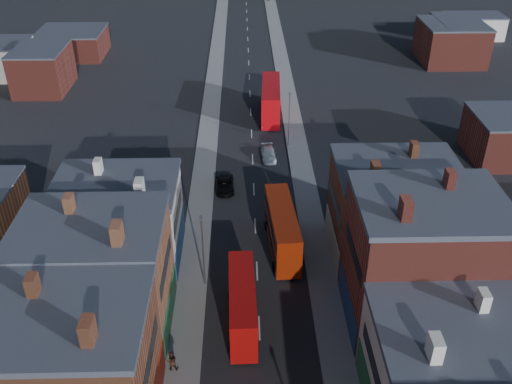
{
  "coord_description": "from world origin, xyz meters",
  "views": [
    {
      "loc": [
        -1.19,
        -13.2,
        37.38
      ],
      "look_at": [
        0.0,
        36.4,
        6.77
      ],
      "focal_mm": 40.0,
      "sensor_mm": 36.0,
      "label": 1
    }
  ],
  "objects_px": {
    "bus_0": "(242,304)",
    "car_3": "(268,154)",
    "bus_1": "(282,229)",
    "bus_2": "(271,100)",
    "car_2": "(225,185)",
    "ped_1": "(172,361)"
  },
  "relations": [
    {
      "from": "bus_0",
      "to": "ped_1",
      "type": "distance_m",
      "value": 7.93
    },
    {
      "from": "car_2",
      "to": "bus_1",
      "type": "bearing_deg",
      "value": -65.36
    },
    {
      "from": "bus_0",
      "to": "car_3",
      "type": "xyz_separation_m",
      "value": [
        3.69,
        31.54,
        -1.69
      ]
    },
    {
      "from": "bus_1",
      "to": "car_2",
      "type": "xyz_separation_m",
      "value": [
        -6.37,
        12.31,
        -1.92
      ]
    },
    {
      "from": "bus_1",
      "to": "car_3",
      "type": "xyz_separation_m",
      "value": [
        -0.55,
        20.46,
        -1.93
      ]
    },
    {
      "from": "bus_0",
      "to": "car_2",
      "type": "distance_m",
      "value": 23.55
    },
    {
      "from": "bus_0",
      "to": "ped_1",
      "type": "bearing_deg",
      "value": -139.43
    },
    {
      "from": "bus_2",
      "to": "ped_1",
      "type": "distance_m",
      "value": 51.89
    },
    {
      "from": "car_3",
      "to": "ped_1",
      "type": "height_order",
      "value": "ped_1"
    },
    {
      "from": "bus_0",
      "to": "bus_1",
      "type": "relative_size",
      "value": 0.9
    },
    {
      "from": "car_2",
      "to": "bus_0",
      "type": "bearing_deg",
      "value": -87.51
    },
    {
      "from": "bus_2",
      "to": "car_3",
      "type": "distance_m",
      "value": 14.22
    },
    {
      "from": "bus_1",
      "to": "bus_0",
      "type": "bearing_deg",
      "value": -114.91
    },
    {
      "from": "bus_1",
      "to": "ped_1",
      "type": "xyz_separation_m",
      "value": [
        -10.05,
        -16.32,
        -1.51
      ]
    },
    {
      "from": "bus_0",
      "to": "car_3",
      "type": "distance_m",
      "value": 31.8
    },
    {
      "from": "bus_0",
      "to": "car_3",
      "type": "bearing_deg",
      "value": 81.89
    },
    {
      "from": "bus_0",
      "to": "car_2",
      "type": "bearing_deg",
      "value": 93.77
    },
    {
      "from": "bus_1",
      "to": "bus_2",
      "type": "relative_size",
      "value": 0.91
    },
    {
      "from": "bus_1",
      "to": "car_3",
      "type": "bearing_deg",
      "value": 87.55
    },
    {
      "from": "bus_2",
      "to": "car_2",
      "type": "bearing_deg",
      "value": -104.2
    },
    {
      "from": "bus_2",
      "to": "bus_0",
      "type": "bearing_deg",
      "value": -93.03
    },
    {
      "from": "bus_1",
      "to": "car_2",
      "type": "distance_m",
      "value": 13.99
    }
  ]
}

